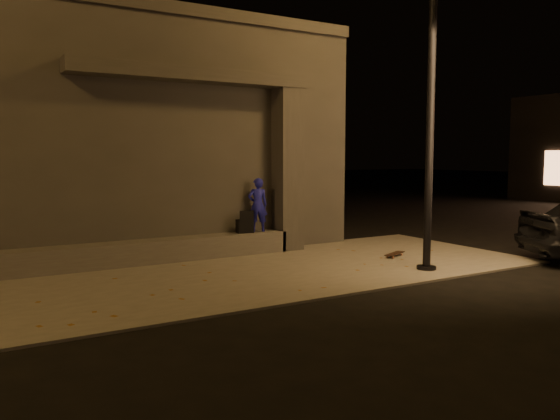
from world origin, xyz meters
TOP-DOWN VIEW (x-y plane):
  - ground at (0.00, 0.00)m, footprint 120.00×120.00m
  - sidewalk at (0.00, 2.00)m, footprint 11.00×4.40m
  - building at (-1.00, 6.49)m, footprint 9.00×5.10m
  - ledge at (-1.50, 3.75)m, footprint 6.00×0.55m
  - column at (1.70, 3.75)m, footprint 0.55×0.55m
  - canopy at (-0.50, 3.80)m, footprint 5.00×0.70m
  - skateboarder at (0.94, 3.75)m, footprint 0.50×0.40m
  - backpack at (0.62, 3.75)m, footprint 0.38×0.27m
  - skateboard at (3.15, 1.77)m, footprint 0.68×0.43m
  - street_lamp_0 at (2.79, 0.52)m, footprint 0.36×0.36m

SIDE VIEW (x-z plane):
  - ground at x=0.00m, z-range 0.00..0.00m
  - sidewalk at x=0.00m, z-range 0.00..0.04m
  - skateboard at x=3.15m, z-range 0.06..0.14m
  - ledge at x=-1.50m, z-range 0.04..0.49m
  - backpack at x=0.62m, z-range 0.41..0.90m
  - skateboarder at x=0.94m, z-range 0.49..1.67m
  - column at x=1.70m, z-range 0.04..3.64m
  - building at x=-1.00m, z-range -0.01..5.22m
  - canopy at x=-0.50m, z-range 3.64..3.92m
  - street_lamp_0 at x=2.79m, z-range 0.48..7.31m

